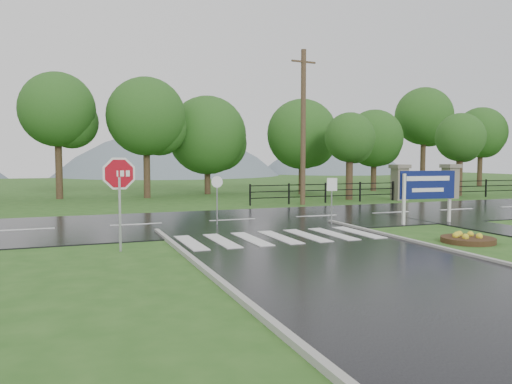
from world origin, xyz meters
name	(u,v)px	position (x,y,z in m)	size (l,w,h in m)	color
ground	(364,271)	(0.00, 0.00, 0.00)	(120.00, 120.00, 0.00)	#2B571D
main_road	(233,221)	(0.00, 10.00, 0.00)	(90.00, 8.00, 0.04)	black
walkway	(500,230)	(8.50, 4.00, 0.00)	(2.20, 11.00, 0.04)	black
crosswalk	(280,237)	(0.00, 5.00, 0.06)	(6.50, 2.80, 0.02)	silver
curb_left	(305,354)	(-3.55, -4.00, 0.00)	(0.15, 24.00, 0.12)	#A3A39B
pillar_west	(400,181)	(13.00, 16.00, 1.18)	(1.00, 1.00, 2.24)	gray
pillar_east	(450,180)	(17.00, 16.00, 1.18)	(1.00, 1.00, 2.24)	gray
fence_west	(326,191)	(7.75, 16.00, 0.72)	(9.58, 0.08, 1.20)	black
hills	(141,279)	(3.49, 65.00, -15.54)	(102.00, 48.00, 48.00)	slate
treeline	(183,196)	(1.00, 24.00, 0.00)	(83.20, 5.20, 10.00)	#205119
stop_sign	(119,182)	(-5.14, 4.62, 1.99)	(1.27, 0.14, 2.87)	#939399
estate_billboard	(427,187)	(6.99, 6.21, 1.48)	(2.46, 0.32, 2.16)	silver
flower_bed	(468,239)	(5.29, 2.23, 0.12)	(1.65, 1.65, 0.33)	#332111
reg_sign_small	(332,191)	(3.27, 7.33, 1.35)	(0.41, 0.11, 1.88)	#939399
reg_sign_round	(217,194)	(-1.02, 8.81, 1.26)	(0.45, 0.06, 1.96)	#939399
utility_pole_east	(303,127)	(6.01, 15.50, 4.42)	(1.55, 0.29, 8.70)	#473523
entrance_tree_left	(350,138)	(10.28, 17.50, 3.90)	(3.15, 3.15, 5.53)	#3D2B1C
entrance_tree_right	(460,138)	(19.13, 17.50, 4.03)	(3.36, 3.36, 5.76)	#3D2B1C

